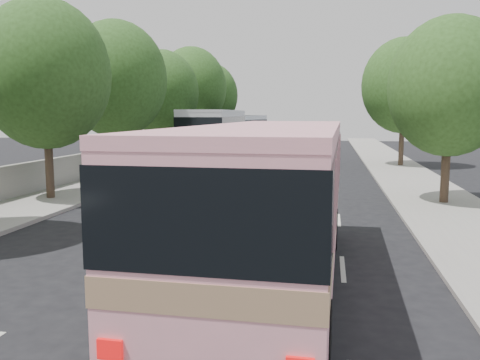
% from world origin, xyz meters
% --- Properties ---
extents(ground, '(120.00, 120.00, 0.00)m').
position_xyz_m(ground, '(0.00, 0.00, 0.00)').
color(ground, black).
rests_on(ground, ground).
extents(sidewalk_left, '(4.00, 90.00, 0.15)m').
position_xyz_m(sidewalk_left, '(-8.50, 20.00, 0.07)').
color(sidewalk_left, '#9E998E').
rests_on(sidewalk_left, ground).
extents(sidewalk_right, '(4.00, 90.00, 0.12)m').
position_xyz_m(sidewalk_right, '(8.50, 20.00, 0.06)').
color(sidewalk_right, '#9E998E').
rests_on(sidewalk_right, ground).
extents(low_wall, '(0.30, 90.00, 1.50)m').
position_xyz_m(low_wall, '(-10.30, 20.00, 0.90)').
color(low_wall, '#9E998E').
rests_on(low_wall, sidewalk_left).
extents(tree_left_b, '(5.70, 5.70, 8.88)m').
position_xyz_m(tree_left_b, '(-8.42, 5.94, 5.82)').
color(tree_left_b, '#38281E').
rests_on(tree_left_b, ground).
extents(tree_left_c, '(6.00, 6.00, 9.35)m').
position_xyz_m(tree_left_c, '(-8.62, 13.94, 6.12)').
color(tree_left_c, '#38281E').
rests_on(tree_left_c, ground).
extents(tree_left_d, '(5.52, 5.52, 8.60)m').
position_xyz_m(tree_left_d, '(-8.52, 21.94, 5.63)').
color(tree_left_d, '#38281E').
rests_on(tree_left_d, ground).
extents(tree_left_e, '(6.30, 6.30, 9.82)m').
position_xyz_m(tree_left_e, '(-8.42, 29.94, 6.43)').
color(tree_left_e, '#38281E').
rests_on(tree_left_e, ground).
extents(tree_left_f, '(5.88, 5.88, 9.16)m').
position_xyz_m(tree_left_f, '(-8.62, 37.94, 6.00)').
color(tree_left_f, '#38281E').
rests_on(tree_left_f, ground).
extents(tree_right_near, '(5.10, 5.10, 7.95)m').
position_xyz_m(tree_right_near, '(8.78, 7.94, 5.20)').
color(tree_right_near, '#38281E').
rests_on(tree_right_near, ground).
extents(tree_right_far, '(6.00, 6.00, 9.35)m').
position_xyz_m(tree_right_far, '(9.08, 23.94, 6.12)').
color(tree_right_far, '#38281E').
rests_on(tree_right_far, ground).
extents(pink_bus, '(3.21, 11.52, 3.65)m').
position_xyz_m(pink_bus, '(2.54, -3.58, 2.27)').
color(pink_bus, pink).
rests_on(pink_bus, ground).
extents(pink_taxi, '(1.79, 4.00, 1.34)m').
position_xyz_m(pink_taxi, '(-0.15, 5.32, 0.67)').
color(pink_taxi, '#E5135F').
rests_on(pink_taxi, ground).
extents(white_pickup, '(2.59, 5.34, 1.50)m').
position_xyz_m(white_pickup, '(-4.50, 14.74, 0.75)').
color(white_pickup, silver).
rests_on(white_pickup, ground).
extents(tour_coach_front, '(3.85, 13.98, 4.14)m').
position_xyz_m(tour_coach_front, '(-4.50, 22.08, 2.49)').
color(tour_coach_front, silver).
rests_on(tour_coach_front, ground).
extents(tour_coach_rear, '(4.17, 12.56, 3.69)m').
position_xyz_m(tour_coach_rear, '(-5.19, 35.90, 2.22)').
color(tour_coach_rear, white).
rests_on(tour_coach_rear, ground).
extents(taxi_roof_sign, '(0.56, 0.21, 0.18)m').
position_xyz_m(taxi_roof_sign, '(-0.15, 5.32, 1.43)').
color(taxi_roof_sign, silver).
rests_on(taxi_roof_sign, pink_taxi).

